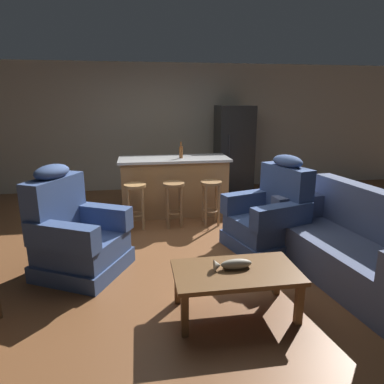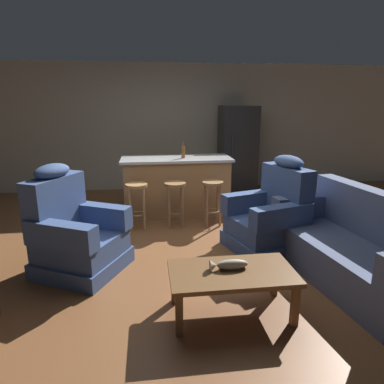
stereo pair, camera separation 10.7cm
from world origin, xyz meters
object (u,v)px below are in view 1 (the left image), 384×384
object	(u,v)px
fish_figurine	(233,264)
recliner_near_lamp	(75,235)
refrigerator	(234,150)
bar_stool_middle	(174,196)
coffee_table	(236,276)
bar_stool_right	(211,195)
couch	(354,247)
bar_stool_left	(135,198)
bottle_tall_green	(181,152)
kitchen_island	(174,186)
recliner_near_island	(270,216)

from	to	relation	value
fish_figurine	recliner_near_lamp	distance (m)	1.82
refrigerator	bar_stool_middle	bearing A→B (deg)	-127.90
coffee_table	bar_stool_right	bearing A→B (deg)	83.46
couch	bar_stool_left	bearing A→B (deg)	-46.39
fish_figurine	couch	xyz separation A→B (m)	(1.46, 0.41, -0.12)
bar_stool_left	fish_figurine	bearing A→B (deg)	-69.31
bar_stool_left	bottle_tall_green	xyz separation A→B (m)	(0.75, 0.58, 0.58)
recliner_near_lamp	kitchen_island	world-z (taller)	recliner_near_lamp
refrigerator	fish_figurine	bearing A→B (deg)	-105.65
couch	bar_stool_left	world-z (taller)	couch
bar_stool_right	bottle_tall_green	xyz separation A→B (m)	(-0.38, 0.58, 0.58)
fish_figurine	couch	bearing A→B (deg)	15.68
fish_figurine	recliner_near_lamp	bearing A→B (deg)	145.95
bar_stool_right	bottle_tall_green	size ratio (longest dim) A/B	2.56
coffee_table	bar_stool_middle	size ratio (longest dim) A/B	1.62
bar_stool_right	refrigerator	bearing A→B (deg)	64.91
kitchen_island	bottle_tall_green	xyz separation A→B (m)	(0.11, -0.05, 0.57)
recliner_near_lamp	couch	bearing A→B (deg)	15.59
couch	recliner_near_lamp	world-z (taller)	recliner_near_lamp
coffee_table	bottle_tall_green	distance (m)	2.94
bar_stool_right	bar_stool_middle	bearing A→B (deg)	180.00
couch	bottle_tall_green	size ratio (longest dim) A/B	7.51
coffee_table	recliner_near_lamp	xyz separation A→B (m)	(-1.53, 1.05, 0.06)
bottle_tall_green	bar_stool_left	bearing A→B (deg)	-142.37
refrigerator	bar_stool_right	bearing A→B (deg)	-115.09
recliner_near_lamp	bottle_tall_green	distance (m)	2.38
recliner_near_island	bar_stool_left	size ratio (longest dim) A/B	1.76
refrigerator	recliner_near_lamp	bearing A→B (deg)	-130.88
bottle_tall_green	refrigerator	bearing A→B (deg)	45.22
bar_stool_left	bar_stool_right	bearing A→B (deg)	0.00
bar_stool_right	kitchen_island	bearing A→B (deg)	128.01
couch	bar_stool_left	size ratio (longest dim) A/B	2.94
coffee_table	refrigerator	bearing A→B (deg)	74.78
recliner_near_lamp	refrigerator	xyz separation A→B (m)	(2.65, 3.06, 0.46)
couch	bar_stool_middle	xyz separation A→B (m)	(-1.74, 1.84, 0.13)
fish_figurine	bar_stool_left	world-z (taller)	bar_stool_left
recliner_near_lamp	bar_stool_left	world-z (taller)	recliner_near_lamp
bar_stool_middle	bottle_tall_green	bearing A→B (deg)	72.32
coffee_table	bar_stool_left	size ratio (longest dim) A/B	1.62
kitchen_island	bar_stool_middle	xyz separation A→B (m)	(-0.08, -0.63, -0.01)
fish_figurine	bottle_tall_green	xyz separation A→B (m)	(-0.10, 2.83, 0.59)
recliner_near_lamp	bar_stool_right	distance (m)	2.18
coffee_table	bar_stool_middle	xyz separation A→B (m)	(-0.31, 2.28, 0.11)
bar_stool_left	refrigerator	size ratio (longest dim) A/B	0.39
recliner_near_lamp	bar_stool_right	xyz separation A→B (m)	(1.79, 1.23, 0.05)
couch	refrigerator	xyz separation A→B (m)	(-0.32, 3.67, 0.54)
recliner_near_island	bar_stool_middle	distance (m)	1.49
bar_stool_middle	bottle_tall_green	xyz separation A→B (m)	(0.19, 0.58, 0.58)
bar_stool_middle	recliner_near_island	bearing A→B (deg)	-40.27
couch	recliner_near_island	distance (m)	1.07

